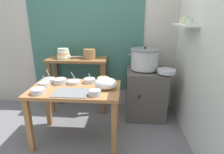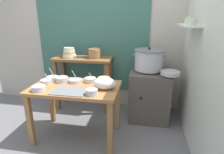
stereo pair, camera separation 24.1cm
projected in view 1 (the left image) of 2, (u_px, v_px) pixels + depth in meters
The scene contains 21 objects.
ground_plane at pixel (85, 138), 2.55m from camera, with size 9.00×9.00×0.00m, color slate.
wall_back at pixel (100, 32), 3.17m from camera, with size 4.40×0.12×2.60m.
wall_right at pixel (201, 39), 2.23m from camera, with size 0.30×3.20×2.60m.
prep_table at pixel (76, 96), 2.37m from camera, with size 1.10×0.66×0.72m.
back_shelf_table at pixel (78, 71), 3.14m from camera, with size 0.96×0.40×0.90m.
stove_block at pixel (145, 93), 3.03m from camera, with size 0.60×0.61×0.78m.
steamer_pot at pixel (145, 59), 2.88m from camera, with size 0.49×0.44×0.34m.
clay_pot at pixel (89, 54), 3.03m from camera, with size 0.20×0.20×0.18m.
bowl_stack_enamel at pixel (63, 54), 3.03m from camera, with size 0.22×0.22×0.17m.
ladle at pixel (70, 57), 3.01m from camera, with size 0.30×0.11×0.07m.
serving_tray at pixel (71, 93), 2.18m from camera, with size 0.40×0.28×0.01m, color slate.
plastic_bag at pixel (106, 84), 2.27m from camera, with size 0.28×0.19×0.15m, color white.
wide_pan at pixel (167, 71), 2.71m from camera, with size 0.26×0.26×0.05m, color #B7BABF.
prep_bowl_0 at pixel (44, 84), 2.37m from camera, with size 0.14×0.14×0.16m.
prep_bowl_1 at pixel (60, 81), 2.46m from camera, with size 0.16×0.16×0.07m.
prep_bowl_2 at pixel (38, 91), 2.15m from camera, with size 0.16×0.16×0.06m.
prep_bowl_3 at pixel (103, 80), 2.51m from camera, with size 0.16×0.16×0.06m.
prep_bowl_4 at pixel (89, 80), 2.50m from camera, with size 0.15×0.15×0.14m.
prep_bowl_5 at pixel (49, 80), 2.54m from camera, with size 0.16×0.16×0.18m.
prep_bowl_6 at pixel (95, 93), 2.10m from camera, with size 0.13×0.13×0.07m.
prep_bowl_7 at pixel (74, 82), 2.46m from camera, with size 0.17×0.17×0.17m.
Camera 1 is at (0.52, -2.13, 1.58)m, focal length 30.50 mm.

